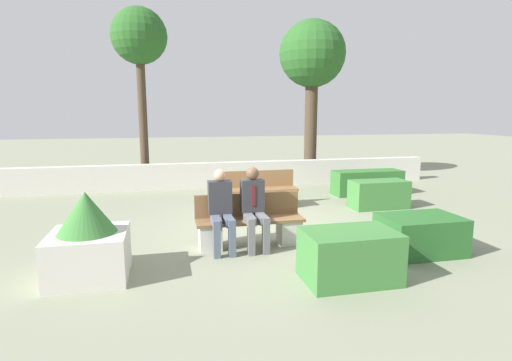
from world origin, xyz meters
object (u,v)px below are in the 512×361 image
Objects in this scene: bench_left_side at (260,194)px; planter_corner_left at (88,241)px; person_seated_woman at (221,207)px; tree_leftmost at (139,41)px; tree_center_left at (312,58)px; person_seated_man at (254,204)px; bench_front at (250,226)px.

planter_corner_left is at bearing -141.98° from bench_left_side.
tree_leftmost is (-1.46, 6.42, 3.58)m from person_seated_woman.
tree_center_left is (5.52, 0.33, -0.28)m from tree_leftmost.
person_seated_man is at bearing 15.97° from planter_corner_left.
tree_leftmost is 1.00× the size of tree_center_left.
bench_left_side is 6.08m from tree_leftmost.
bench_left_side is 0.34× the size of tree_leftmost.
tree_leftmost is (-2.76, 3.67, 3.98)m from bench_left_side.
person_seated_man reaches higher than bench_left_side.
bench_front is 1.37× the size of person_seated_woman.
planter_corner_left is 0.23× the size of tree_leftmost.
planter_corner_left is 0.23× the size of tree_center_left.
bench_front is 0.44m from person_seated_man.
tree_leftmost reaches higher than bench_left_side.
person_seated_man is at bearing -72.59° from tree_leftmost.
person_seated_woman is (-1.30, -2.75, 0.40)m from bench_left_side.
tree_center_left is at bearing 58.97° from person_seated_woman.
tree_center_left reaches higher than planter_corner_left.
person_seated_woman is at bearing -164.34° from bench_front.
bench_left_side is at bearing 64.67° from person_seated_woman.
tree_center_left is (2.76, 4.00, 3.70)m from bench_left_side.
bench_left_side is 6.11m from tree_center_left.
person_seated_woman is at bearing 20.11° from planter_corner_left.
bench_left_side is 2.88m from person_seated_man.
person_seated_woman reaches higher than bench_front.
person_seated_woman is at bearing -179.64° from person_seated_man.
bench_front is 7.69m from tree_leftmost.
planter_corner_left is at bearing -93.63° from tree_leftmost.
bench_left_side is 0.34× the size of tree_center_left.
planter_corner_left reaches higher than bench_front.
bench_front and bench_left_side have the same top height.
tree_center_left reaches higher than person_seated_woman.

